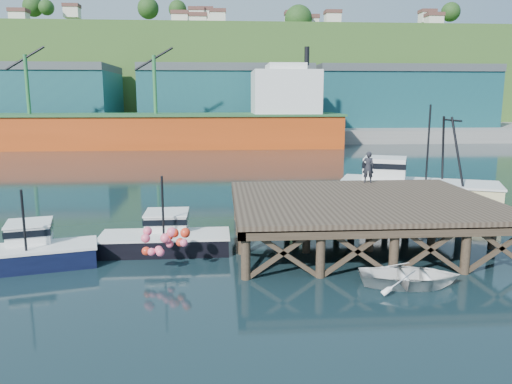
{
  "coord_description": "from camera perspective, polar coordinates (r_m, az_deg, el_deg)",
  "views": [
    {
      "loc": [
        -1.09,
        -22.64,
        6.75
      ],
      "look_at": [
        0.66,
        2.0,
        2.09
      ],
      "focal_mm": 35.0,
      "sensor_mm": 36.0,
      "label": 1
    }
  ],
  "objects": [
    {
      "name": "ground",
      "position": [
        23.65,
        -1.27,
        -5.91
      ],
      "size": [
        300.0,
        300.0,
        0.0
      ],
      "primitive_type": "plane",
      "color": "black",
      "rests_on": "ground"
    },
    {
      "name": "wharf",
      "position": [
        23.89,
        12.03,
        -1.17
      ],
      "size": [
        12.0,
        10.0,
        2.62
      ],
      "color": "brown",
      "rests_on": "ground"
    },
    {
      "name": "far_quay",
      "position": [
        92.83,
        -3.41,
        7.1
      ],
      "size": [
        160.0,
        40.0,
        2.0
      ],
      "primitive_type": "cube",
      "color": "gray",
      "rests_on": "ground"
    },
    {
      "name": "warehouse_left",
      "position": [
        93.98,
        -25.59,
        9.49
      ],
      "size": [
        32.0,
        16.0,
        9.0
      ],
      "primitive_type": "cube",
      "color": "#1A5759",
      "rests_on": "far_quay"
    },
    {
      "name": "warehouse_mid",
      "position": [
        87.65,
        -3.41,
        10.49
      ],
      "size": [
        28.0,
        16.0,
        9.0
      ],
      "primitive_type": "cube",
      "color": "#1A5759",
      "rests_on": "far_quay"
    },
    {
      "name": "warehouse_right",
      "position": [
        92.99,
        15.72,
        10.13
      ],
      "size": [
        30.0,
        16.0,
        9.0
      ],
      "primitive_type": "cube",
      "color": "#1A5759",
      "rests_on": "far_quay"
    },
    {
      "name": "cargo_ship",
      "position": [
        71.11,
        -10.11,
        7.74
      ],
      "size": [
        55.5,
        10.0,
        13.75
      ],
      "color": "#C84312",
      "rests_on": "ground"
    },
    {
      "name": "hillside",
      "position": [
        122.72,
        -3.64,
        12.63
      ],
      "size": [
        220.0,
        50.0,
        22.0
      ],
      "primitive_type": "cube",
      "color": "#2D511E",
      "rests_on": "ground"
    },
    {
      "name": "boat_navy",
      "position": [
        22.4,
        -24.52,
        -6.08
      ],
      "size": [
        5.59,
        3.57,
        3.3
      ],
      "rotation": [
        0.0,
        0.0,
        0.25
      ],
      "color": "black",
      "rests_on": "ground"
    },
    {
      "name": "boat_black",
      "position": [
        22.79,
        -10.27,
        -5.03
      ],
      "size": [
        5.71,
        4.83,
        3.52
      ],
      "rotation": [
        0.0,
        0.0,
        0.01
      ],
      "color": "black",
      "rests_on": "ground"
    },
    {
      "name": "trawler",
      "position": [
        32.82,
        17.77,
        0.63
      ],
      "size": [
        10.1,
        6.74,
        6.38
      ],
      "rotation": [
        0.0,
        0.0,
        -0.39
      ],
      "color": "beige",
      "rests_on": "ground"
    },
    {
      "name": "dinghy",
      "position": [
        19.26,
        17.17,
        -9.14
      ],
      "size": [
        3.93,
        3.03,
        0.75
      ],
      "primitive_type": "imported",
      "rotation": [
        0.0,
        0.0,
        1.44
      ],
      "color": "white",
      "rests_on": "ground"
    },
    {
      "name": "dockworker",
      "position": [
        28.3,
        12.69,
        2.78
      ],
      "size": [
        0.72,
        0.56,
        1.73
      ],
      "primitive_type": "imported",
      "rotation": [
        0.0,
        0.0,
        2.89
      ],
      "color": "black",
      "rests_on": "wharf"
    }
  ]
}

